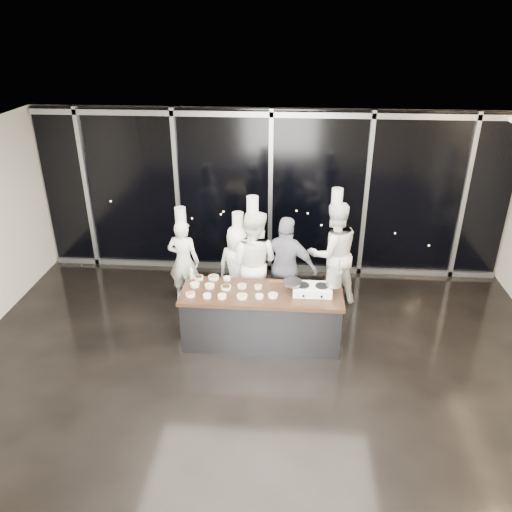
{
  "coord_description": "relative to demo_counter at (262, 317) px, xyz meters",
  "views": [
    {
      "loc": [
        0.41,
        -5.66,
        4.71
      ],
      "look_at": [
        -0.11,
        1.2,
        1.36
      ],
      "focal_mm": 35.0,
      "sensor_mm": 36.0,
      "label": 1
    }
  ],
  "objects": [
    {
      "name": "chef_right",
      "position": [
        1.16,
        1.35,
        0.5
      ],
      "size": [
        1.1,
        0.98,
        2.13
      ],
      "rotation": [
        0.0,
        0.0,
        3.47
      ],
      "color": "white",
      "rests_on": "ground"
    },
    {
      "name": "stock_pot",
      "position": [
        1.08,
        0.05,
        0.7
      ],
      "size": [
        0.24,
        0.24,
        0.24
      ],
      "primitive_type": "cylinder",
      "rotation": [
        0.0,
        0.0,
        0.01
      ],
      "color": "#B7B6B9",
      "rests_on": "stove"
    },
    {
      "name": "chef_left",
      "position": [
        -0.46,
        1.0,
        0.34
      ],
      "size": [
        0.88,
        0.7,
        1.79
      ],
      "rotation": [
        0.0,
        0.0,
        2.84
      ],
      "color": "white",
      "rests_on": "ground"
    },
    {
      "name": "stove",
      "position": [
        0.76,
        0.03,
        0.51
      ],
      "size": [
        0.58,
        0.38,
        0.14
      ],
      "rotation": [
        0.0,
        0.0,
        0.01
      ],
      "color": "white",
      "rests_on": "demo_counter"
    },
    {
      "name": "frying_pan",
      "position": [
        0.46,
        0.04,
        0.61
      ],
      "size": [
        0.5,
        0.29,
        0.05
      ],
      "rotation": [
        0.0,
        0.0,
        0.01
      ],
      "color": "slate",
      "rests_on": "stove"
    },
    {
      "name": "room_shell",
      "position": [
        0.18,
        -0.9,
        1.79
      ],
      "size": [
        9.02,
        7.02,
        3.21
      ],
      "color": "beige",
      "rests_on": "ground"
    },
    {
      "name": "ground",
      "position": [
        0.0,
        -0.9,
        -0.45
      ],
      "size": [
        9.0,
        9.0,
        0.0
      ],
      "primitive_type": "plane",
      "color": "black",
      "rests_on": "ground"
    },
    {
      "name": "window_wall",
      "position": [
        0.0,
        2.53,
        1.14
      ],
      "size": [
        8.9,
        0.11,
        3.2
      ],
      "color": "black",
      "rests_on": "ground"
    },
    {
      "name": "chef_center",
      "position": [
        -0.21,
        0.9,
        0.5
      ],
      "size": [
        1.06,
        0.91,
        2.11
      ],
      "rotation": [
        0.0,
        0.0,
        2.9
      ],
      "color": "white",
      "rests_on": "ground"
    },
    {
      "name": "squeeze_bottle",
      "position": [
        -1.14,
        0.34,
        0.55
      ],
      "size": [
        0.06,
        0.06,
        0.22
      ],
      "color": "silver",
      "rests_on": "demo_counter"
    },
    {
      "name": "guest",
      "position": [
        0.36,
        0.85,
        0.44
      ],
      "size": [
        1.13,
        0.72,
        1.79
      ],
      "rotation": [
        0.0,
        0.0,
        2.84
      ],
      "color": "#141439",
      "rests_on": "ground"
    },
    {
      "name": "demo_counter",
      "position": [
        0.0,
        0.0,
        0.0
      ],
      "size": [
        2.46,
        0.86,
        0.9
      ],
      "color": "#343438",
      "rests_on": "ground"
    },
    {
      "name": "prep_bowls",
      "position": [
        -0.58,
        0.04,
        0.47
      ],
      "size": [
        1.38,
        0.72,
        0.05
      ],
      "color": "white",
      "rests_on": "demo_counter"
    },
    {
      "name": "chef_far_left",
      "position": [
        -1.46,
        1.18,
        0.35
      ],
      "size": [
        0.61,
        0.44,
        1.78
      ],
      "rotation": [
        0.0,
        0.0,
        3.01
      ],
      "color": "white",
      "rests_on": "ground"
    }
  ]
}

